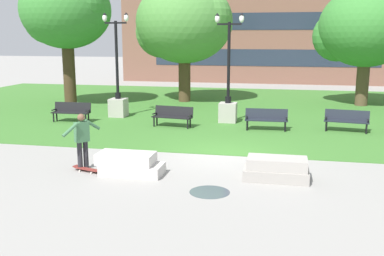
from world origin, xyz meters
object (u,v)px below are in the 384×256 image
Objects in this scene: skateboard at (88,169)px; lamp_post_center at (118,96)px; concrete_block_left at (276,169)px; person_skateboarder at (82,138)px; park_bench_far_right at (266,118)px; park_bench_near_right at (347,119)px; park_bench_far_left at (72,111)px; lamp_post_right at (228,101)px; concrete_block_center at (129,164)px; park_bench_near_left at (173,115)px.

lamp_post_center reaches higher than skateboard.
concrete_block_left is at bearing 3.92° from skateboard.
person_skateboarder reaches higher than park_bench_far_right.
park_bench_far_left is (-12.38, -0.27, 0.00)m from park_bench_near_right.
lamp_post_right is at bearing 68.44° from person_skateboarder.
concrete_block_center is 1.32m from skateboard.
person_skateboarder is 8.05m from park_bench_far_left.
park_bench_near_right is (8.51, 7.32, -0.44)m from person_skateboarder.
park_bench_near_left is at bearing -30.79° from lamp_post_center.
park_bench_far_right reaches higher than concrete_block_center.
park_bench_near_right is 0.37× the size of lamp_post_right.
park_bench_near_left and park_bench_far_left have the same top height.
park_bench_near_left is 4.10m from park_bench_far_right.
park_bench_far_left is at bearing 179.46° from park_bench_far_right.
park_bench_near_right reaches higher than skateboard.
park_bench_far_right is (5.19, 6.96, -0.44)m from person_skateboarder.
park_bench_far_right is 2.43m from lamp_post_right.
person_skateboarder is 9.10m from lamp_post_right.
concrete_block_left is 11.81m from lamp_post_center.
lamp_post_right reaches higher than park_bench_near_right.
concrete_block_center is 1.06× the size of concrete_block_left.
park_bench_near_right reaches higher than concrete_block_left.
lamp_post_center is at bearing 132.66° from concrete_block_left.
park_bench_far_left is at bearing 119.45° from skateboard.
lamp_post_center reaches higher than park_bench_far_right.
person_skateboarder reaches higher than concrete_block_left.
park_bench_near_right is at bearing -12.49° from lamp_post_right.
concrete_block_left is 0.99× the size of park_bench_far_left.
person_skateboarder is at bearing 172.38° from concrete_block_center.
person_skateboarder is (-5.77, -0.14, 0.67)m from concrete_block_left.
skateboard is 8.38m from park_bench_far_left.
park_bench_near_left reaches higher than concrete_block_left.
park_bench_far_left is at bearing 118.76° from person_skateboarder.
park_bench_far_right is (-0.58, 6.82, 0.23)m from concrete_block_left.
concrete_block_center is 10.26m from park_bench_near_right.
park_bench_near_left is 1.02× the size of park_bench_far_left.
skateboard is at bearing -74.76° from lamp_post_center.
person_skateboarder is (-1.55, 0.21, 0.67)m from concrete_block_center.
park_bench_near_left is at bearing 93.74° from concrete_block_center.
concrete_block_center is 1.03× the size of park_bench_near_left.
park_bench_far_left reaches higher than concrete_block_left.
person_skateboarder is 0.92× the size of park_bench_near_left.
park_bench_far_left reaches higher than skateboard.
park_bench_far_right is (4.94, 7.20, 0.45)m from skateboard.
skateboard is 0.57× the size of park_bench_far_right.
park_bench_far_right reaches higher than skateboard.
lamp_post_right is (-5.17, 1.15, 0.49)m from park_bench_near_right.
lamp_post_center is (-2.46, 9.04, 0.96)m from skateboard.
park_bench_near_left is 1.02× the size of park_bench_far_right.
person_skateboarder reaches higher than park_bench_far_left.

